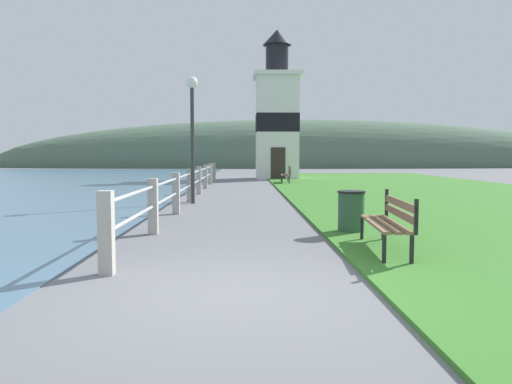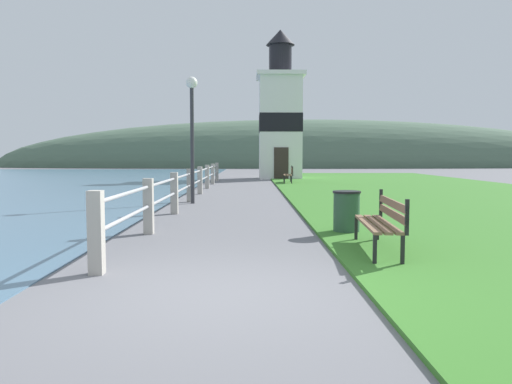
% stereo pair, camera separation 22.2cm
% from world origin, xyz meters
% --- Properties ---
extents(ground_plane, '(160.00, 160.00, 0.00)m').
position_xyz_m(ground_plane, '(0.00, 0.00, 0.00)').
color(ground_plane, slate).
extents(grass_verge, '(12.00, 42.34, 0.06)m').
position_xyz_m(grass_verge, '(7.67, 14.11, 0.03)').
color(grass_verge, '#387528').
rests_on(grass_verge, ground_plane).
extents(seawall_railing, '(0.18, 23.17, 1.08)m').
position_xyz_m(seawall_railing, '(-1.57, 12.50, 0.61)').
color(seawall_railing, '#A8A399').
rests_on(seawall_railing, ground_plane).
extents(park_bench_near, '(0.63, 2.02, 0.94)m').
position_xyz_m(park_bench_near, '(2.44, 2.27, 0.54)').
color(park_bench_near, brown).
rests_on(park_bench_near, ground_plane).
extents(park_bench_midway, '(0.57, 1.87, 0.94)m').
position_xyz_m(park_bench_midway, '(2.48, 21.16, 0.54)').
color(park_bench_midway, brown).
rests_on(park_bench_midway, ground_plane).
extents(lighthouse, '(3.05, 3.05, 9.49)m').
position_xyz_m(lighthouse, '(2.32, 26.98, 3.96)').
color(lighthouse, white).
rests_on(lighthouse, ground_plane).
extents(trash_bin, '(0.54, 0.54, 0.84)m').
position_xyz_m(trash_bin, '(2.26, 4.20, 0.42)').
color(trash_bin, '#2D5138').
rests_on(trash_bin, ground_plane).
extents(lamp_post, '(0.36, 0.36, 3.96)m').
position_xyz_m(lamp_post, '(-1.42, 10.38, 2.74)').
color(lamp_post, '#333338').
rests_on(lamp_post, ground_plane).
extents(distant_hillside, '(80.00, 16.00, 12.00)m').
position_xyz_m(distant_hillside, '(8.00, 58.23, 0.00)').
color(distant_hillside, '#4C6651').
rests_on(distant_hillside, ground_plane).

